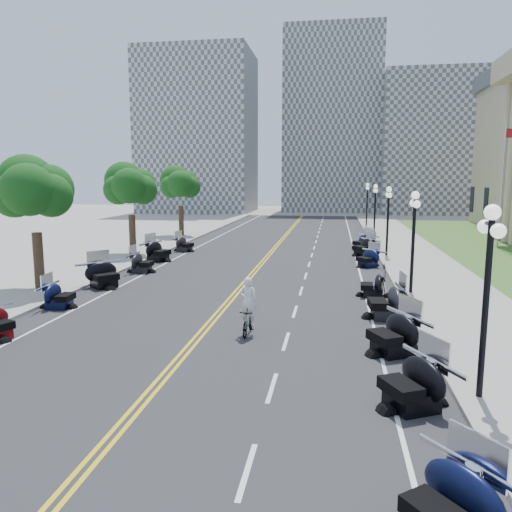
# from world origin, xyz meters

# --- Properties ---
(ground) EXTENTS (160.00, 160.00, 0.00)m
(ground) POSITION_xyz_m (0.00, 0.00, 0.00)
(ground) COLOR gray
(road) EXTENTS (16.00, 90.00, 0.01)m
(road) POSITION_xyz_m (0.00, 10.00, 0.00)
(road) COLOR #333335
(road) RESTS_ON ground
(centerline_yellow_a) EXTENTS (0.12, 90.00, 0.00)m
(centerline_yellow_a) POSITION_xyz_m (-0.12, 10.00, 0.01)
(centerline_yellow_a) COLOR yellow
(centerline_yellow_a) RESTS_ON road
(centerline_yellow_b) EXTENTS (0.12, 90.00, 0.00)m
(centerline_yellow_b) POSITION_xyz_m (0.12, 10.00, 0.01)
(centerline_yellow_b) COLOR yellow
(centerline_yellow_b) RESTS_ON road
(edge_line_north) EXTENTS (0.12, 90.00, 0.00)m
(edge_line_north) POSITION_xyz_m (6.40, 10.00, 0.01)
(edge_line_north) COLOR white
(edge_line_north) RESTS_ON road
(edge_line_south) EXTENTS (0.12, 90.00, 0.00)m
(edge_line_south) POSITION_xyz_m (-6.40, 10.00, 0.01)
(edge_line_south) COLOR white
(edge_line_south) RESTS_ON road
(lane_dash_3) EXTENTS (0.12, 2.00, 0.00)m
(lane_dash_3) POSITION_xyz_m (3.20, -12.00, 0.01)
(lane_dash_3) COLOR white
(lane_dash_3) RESTS_ON road
(lane_dash_4) EXTENTS (0.12, 2.00, 0.00)m
(lane_dash_4) POSITION_xyz_m (3.20, -8.00, 0.01)
(lane_dash_4) COLOR white
(lane_dash_4) RESTS_ON road
(lane_dash_5) EXTENTS (0.12, 2.00, 0.00)m
(lane_dash_5) POSITION_xyz_m (3.20, -4.00, 0.01)
(lane_dash_5) COLOR white
(lane_dash_5) RESTS_ON road
(lane_dash_6) EXTENTS (0.12, 2.00, 0.00)m
(lane_dash_6) POSITION_xyz_m (3.20, 0.00, 0.01)
(lane_dash_6) COLOR white
(lane_dash_6) RESTS_ON road
(lane_dash_7) EXTENTS (0.12, 2.00, 0.00)m
(lane_dash_7) POSITION_xyz_m (3.20, 4.00, 0.01)
(lane_dash_7) COLOR white
(lane_dash_7) RESTS_ON road
(lane_dash_8) EXTENTS (0.12, 2.00, 0.00)m
(lane_dash_8) POSITION_xyz_m (3.20, 8.00, 0.01)
(lane_dash_8) COLOR white
(lane_dash_8) RESTS_ON road
(lane_dash_9) EXTENTS (0.12, 2.00, 0.00)m
(lane_dash_9) POSITION_xyz_m (3.20, 12.00, 0.01)
(lane_dash_9) COLOR white
(lane_dash_9) RESTS_ON road
(lane_dash_10) EXTENTS (0.12, 2.00, 0.00)m
(lane_dash_10) POSITION_xyz_m (3.20, 16.00, 0.01)
(lane_dash_10) COLOR white
(lane_dash_10) RESTS_ON road
(lane_dash_11) EXTENTS (0.12, 2.00, 0.00)m
(lane_dash_11) POSITION_xyz_m (3.20, 20.00, 0.01)
(lane_dash_11) COLOR white
(lane_dash_11) RESTS_ON road
(lane_dash_12) EXTENTS (0.12, 2.00, 0.00)m
(lane_dash_12) POSITION_xyz_m (3.20, 24.00, 0.01)
(lane_dash_12) COLOR white
(lane_dash_12) RESTS_ON road
(lane_dash_13) EXTENTS (0.12, 2.00, 0.00)m
(lane_dash_13) POSITION_xyz_m (3.20, 28.00, 0.01)
(lane_dash_13) COLOR white
(lane_dash_13) RESTS_ON road
(lane_dash_14) EXTENTS (0.12, 2.00, 0.00)m
(lane_dash_14) POSITION_xyz_m (3.20, 32.00, 0.01)
(lane_dash_14) COLOR white
(lane_dash_14) RESTS_ON road
(lane_dash_15) EXTENTS (0.12, 2.00, 0.00)m
(lane_dash_15) POSITION_xyz_m (3.20, 36.00, 0.01)
(lane_dash_15) COLOR white
(lane_dash_15) RESTS_ON road
(lane_dash_16) EXTENTS (0.12, 2.00, 0.00)m
(lane_dash_16) POSITION_xyz_m (3.20, 40.00, 0.01)
(lane_dash_16) COLOR white
(lane_dash_16) RESTS_ON road
(lane_dash_17) EXTENTS (0.12, 2.00, 0.00)m
(lane_dash_17) POSITION_xyz_m (3.20, 44.00, 0.01)
(lane_dash_17) COLOR white
(lane_dash_17) RESTS_ON road
(lane_dash_18) EXTENTS (0.12, 2.00, 0.00)m
(lane_dash_18) POSITION_xyz_m (3.20, 48.00, 0.01)
(lane_dash_18) COLOR white
(lane_dash_18) RESTS_ON road
(lane_dash_19) EXTENTS (0.12, 2.00, 0.00)m
(lane_dash_19) POSITION_xyz_m (3.20, 52.00, 0.01)
(lane_dash_19) COLOR white
(lane_dash_19) RESTS_ON road
(sidewalk_north) EXTENTS (5.00, 90.00, 0.15)m
(sidewalk_north) POSITION_xyz_m (10.50, 10.00, 0.07)
(sidewalk_north) COLOR #9E9991
(sidewalk_north) RESTS_ON ground
(sidewalk_south) EXTENTS (5.00, 90.00, 0.15)m
(sidewalk_south) POSITION_xyz_m (-10.50, 10.00, 0.07)
(sidewalk_south) COLOR #9E9991
(sidewalk_south) RESTS_ON ground
(lawn) EXTENTS (9.00, 60.00, 0.10)m
(lawn) POSITION_xyz_m (17.50, 18.00, 0.05)
(lawn) COLOR #356023
(lawn) RESTS_ON ground
(distant_block_a) EXTENTS (18.00, 14.00, 26.00)m
(distant_block_a) POSITION_xyz_m (-18.00, 62.00, 13.00)
(distant_block_a) COLOR gray
(distant_block_a) RESTS_ON ground
(distant_block_b) EXTENTS (16.00, 12.00, 30.00)m
(distant_block_b) POSITION_xyz_m (4.00, 68.00, 15.00)
(distant_block_b) COLOR gray
(distant_block_b) RESTS_ON ground
(distant_block_c) EXTENTS (20.00, 14.00, 22.00)m
(distant_block_c) POSITION_xyz_m (22.00, 65.00, 11.00)
(distant_block_c) COLOR gray
(distant_block_c) RESTS_ON ground
(street_lamp_1) EXTENTS (0.50, 1.20, 4.90)m
(street_lamp_1) POSITION_xyz_m (8.60, -8.00, 2.60)
(street_lamp_1) COLOR black
(street_lamp_1) RESTS_ON sidewalk_north
(street_lamp_2) EXTENTS (0.50, 1.20, 4.90)m
(street_lamp_2) POSITION_xyz_m (8.60, 4.00, 2.60)
(street_lamp_2) COLOR black
(street_lamp_2) RESTS_ON sidewalk_north
(street_lamp_3) EXTENTS (0.50, 1.20, 4.90)m
(street_lamp_3) POSITION_xyz_m (8.60, 16.00, 2.60)
(street_lamp_3) COLOR black
(street_lamp_3) RESTS_ON sidewalk_north
(street_lamp_4) EXTENTS (0.50, 1.20, 4.90)m
(street_lamp_4) POSITION_xyz_m (8.60, 28.00, 2.60)
(street_lamp_4) COLOR black
(street_lamp_4) RESTS_ON sidewalk_north
(street_lamp_5) EXTENTS (0.50, 1.20, 4.90)m
(street_lamp_5) POSITION_xyz_m (8.60, 40.00, 2.60)
(street_lamp_5) COLOR black
(street_lamp_5) RESTS_ON sidewalk_north
(flagpole) EXTENTS (1.10, 0.20, 10.00)m
(flagpole) POSITION_xyz_m (18.00, 22.00, 5.00)
(flagpole) COLOR silver
(flagpole) RESTS_ON ground
(tree_2) EXTENTS (4.80, 4.80, 9.20)m
(tree_2) POSITION_xyz_m (-10.00, 2.00, 4.75)
(tree_2) COLOR #235619
(tree_2) RESTS_ON sidewalk_south
(tree_3) EXTENTS (4.80, 4.80, 9.20)m
(tree_3) POSITION_xyz_m (-10.00, 14.00, 4.75)
(tree_3) COLOR #235619
(tree_3) RESTS_ON sidewalk_south
(tree_4) EXTENTS (4.80, 4.80, 9.20)m
(tree_4) POSITION_xyz_m (-10.00, 26.00, 4.75)
(tree_4) COLOR #235619
(tree_4) RESTS_ON sidewalk_south
(motorcycle_n_2) EXTENTS (2.75, 2.75, 1.37)m
(motorcycle_n_2) POSITION_xyz_m (6.72, -13.36, 0.68)
(motorcycle_n_2) COLOR black
(motorcycle_n_2) RESTS_ON road
(motorcycle_n_3) EXTENTS (2.83, 2.83, 1.47)m
(motorcycle_n_3) POSITION_xyz_m (6.81, -8.67, 0.73)
(motorcycle_n_3) COLOR black
(motorcycle_n_3) RESTS_ON road
(motorcycle_n_4) EXTENTS (2.91, 2.91, 1.51)m
(motorcycle_n_4) POSITION_xyz_m (6.78, -4.73, 0.75)
(motorcycle_n_4) COLOR black
(motorcycle_n_4) RESTS_ON road
(motorcycle_n_5) EXTENTS (2.39, 2.39, 1.54)m
(motorcycle_n_5) POSITION_xyz_m (6.98, -0.50, 0.77)
(motorcycle_n_5) COLOR black
(motorcycle_n_5) RESTS_ON road
(motorcycle_n_6) EXTENTS (1.88, 1.88, 1.27)m
(motorcycle_n_6) POSITION_xyz_m (6.72, 3.34, 0.64)
(motorcycle_n_6) COLOR black
(motorcycle_n_6) RESTS_ON road
(motorcycle_n_8) EXTENTS (2.62, 2.62, 1.30)m
(motorcycle_n_8) POSITION_xyz_m (6.99, 11.61, 0.65)
(motorcycle_n_8) COLOR black
(motorcycle_n_8) RESTS_ON road
(motorcycle_n_9) EXTENTS (2.88, 2.88, 1.47)m
(motorcycle_n_9) POSITION_xyz_m (6.99, 16.37, 0.74)
(motorcycle_n_9) COLOR black
(motorcycle_n_9) RESTS_ON road
(motorcycle_n_10) EXTENTS (2.91, 2.91, 1.45)m
(motorcycle_n_10) POSITION_xyz_m (7.09, 19.23, 0.73)
(motorcycle_n_10) COLOR black
(motorcycle_n_10) RESTS_ON road
(motorcycle_s_5) EXTENTS (1.92, 1.92, 1.26)m
(motorcycle_s_5) POSITION_xyz_m (-7.19, -1.02, 0.63)
(motorcycle_s_5) COLOR black
(motorcycle_s_5) RESTS_ON road
(motorcycle_s_6) EXTENTS (3.11, 3.11, 1.54)m
(motorcycle_s_6) POSITION_xyz_m (-7.13, 3.23, 0.77)
(motorcycle_s_6) COLOR black
(motorcycle_s_6) RESTS_ON road
(motorcycle_s_7) EXTENTS (2.00, 2.00, 1.36)m
(motorcycle_s_7) POSITION_xyz_m (-6.75, 7.55, 0.68)
(motorcycle_s_7) COLOR black
(motorcycle_s_7) RESTS_ON road
(motorcycle_s_8) EXTENTS (2.73, 2.73, 1.55)m
(motorcycle_s_8) POSITION_xyz_m (-7.22, 11.71, 0.78)
(motorcycle_s_8) COLOR black
(motorcycle_s_8) RESTS_ON road
(motorcycle_s_9) EXTENTS (2.25, 2.25, 1.30)m
(motorcycle_s_9) POSITION_xyz_m (-6.77, 16.41, 0.65)
(motorcycle_s_9) COLOR black
(motorcycle_s_9) RESTS_ON road
(bicycle) EXTENTS (0.53, 1.66, 0.99)m
(bicycle) POSITION_xyz_m (1.74, -3.45, 0.49)
(bicycle) COLOR #A51414
(bicycle) RESTS_ON road
(cyclist_rider) EXTENTS (0.66, 0.43, 1.81)m
(cyclist_rider) POSITION_xyz_m (1.74, -3.45, 1.89)
(cyclist_rider) COLOR white
(cyclist_rider) RESTS_ON bicycle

